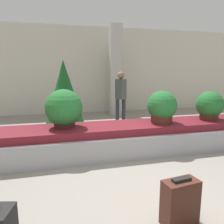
# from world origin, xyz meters

# --- Properties ---
(ground_plane) EXTENTS (18.00, 18.00, 0.00)m
(ground_plane) POSITION_xyz_m (0.00, 0.00, 0.00)
(ground_plane) COLOR gray
(back_wall) EXTENTS (18.00, 0.06, 3.20)m
(back_wall) POSITION_xyz_m (0.00, 6.11, 1.60)
(back_wall) COLOR beige
(back_wall) RESTS_ON ground_plane
(carousel) EXTENTS (6.85, 0.98, 0.55)m
(carousel) POSITION_xyz_m (0.00, 1.63, 0.26)
(carousel) COLOR #9E9EA3
(carousel) RESTS_ON ground_plane
(pillar) EXTENTS (0.42, 0.42, 3.20)m
(pillar) POSITION_xyz_m (1.12, 5.53, 1.60)
(pillar) COLOR beige
(pillar) RESTS_ON ground_plane
(suitcase_4) EXTENTS (0.39, 0.23, 0.50)m
(suitcase_4) POSITION_xyz_m (0.18, -0.48, 0.24)
(suitcase_4) COLOR #472319
(suitcase_4) RESTS_ON ground_plane
(potted_plant_0) EXTENTS (0.56, 0.56, 0.59)m
(potted_plant_0) POSITION_xyz_m (2.12, 1.63, 0.84)
(potted_plant_0) COLOR #4C2319
(potted_plant_0) RESTS_ON carousel
(potted_plant_1) EXTENTS (0.58, 0.58, 0.63)m
(potted_plant_1) POSITION_xyz_m (1.00, 1.58, 0.86)
(potted_plant_1) COLOR #4C2319
(potted_plant_1) RESTS_ON carousel
(potted_plant_2) EXTENTS (0.67, 0.67, 0.69)m
(potted_plant_2) POSITION_xyz_m (-0.88, 1.66, 0.89)
(potted_plant_2) COLOR #381914
(potted_plant_2) RESTS_ON carousel
(traveler_0) EXTENTS (0.31, 0.35, 1.57)m
(traveler_0) POSITION_xyz_m (-0.73, 4.35, 0.92)
(traveler_0) COLOR #282833
(traveler_0) RESTS_ON ground_plane
(traveler_1) EXTENTS (0.31, 0.36, 1.55)m
(traveler_1) POSITION_xyz_m (0.87, 3.99, 0.91)
(traveler_1) COLOR #282833
(traveler_1) RESTS_ON ground_plane
(decorated_tree) EXTENTS (1.01, 1.01, 1.84)m
(decorated_tree) POSITION_xyz_m (-0.81, 3.27, 1.01)
(decorated_tree) COLOR #4C331E
(decorated_tree) RESTS_ON ground_plane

